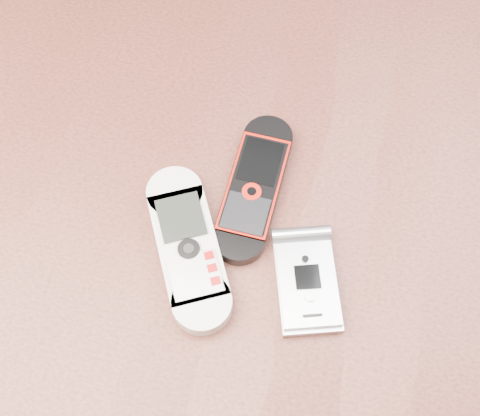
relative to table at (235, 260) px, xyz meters
name	(u,v)px	position (x,y,z in m)	size (l,w,h in m)	color
ground	(237,391)	(0.00, 0.00, -0.64)	(4.00, 4.00, 0.00)	#472B19
table	(235,260)	(0.00, 0.00, 0.00)	(1.20, 0.80, 0.75)	black
nokia_white	(188,247)	(-0.03, -0.04, 0.11)	(0.05, 0.15, 0.02)	beige
nokia_black_red	(254,187)	(0.01, 0.02, 0.11)	(0.04, 0.14, 0.01)	black
motorola_razr	(307,283)	(0.07, -0.05, 0.11)	(0.05, 0.09, 0.01)	#BABABF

